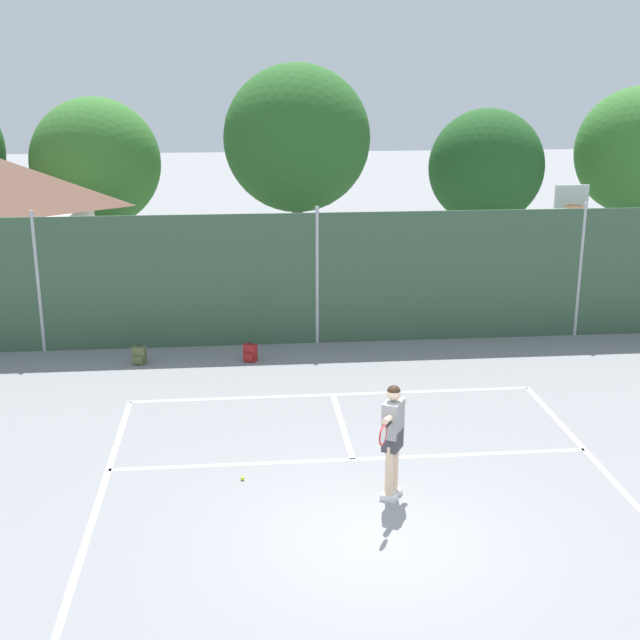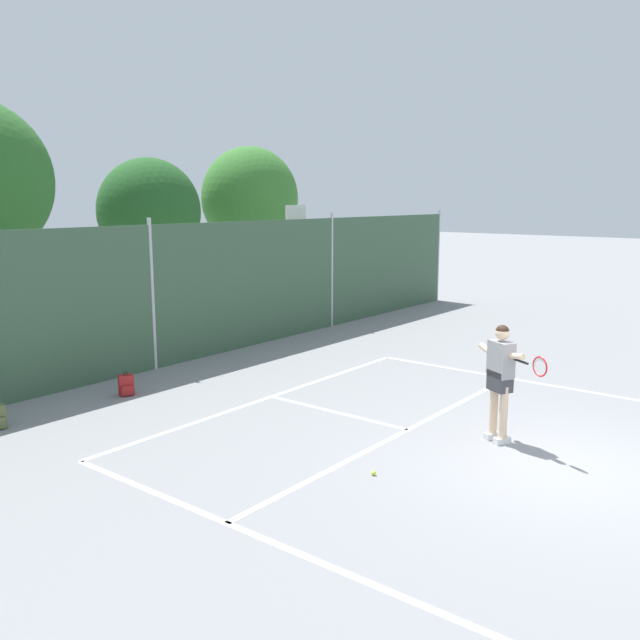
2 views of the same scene
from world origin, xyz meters
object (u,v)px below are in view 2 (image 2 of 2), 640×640
Objects in this scene: tennis_ball at (374,473)px; backpack_red at (126,385)px; basketball_hoop at (295,245)px; tennis_player at (501,373)px.

backpack_red is at bearing 87.76° from tennis_ball.
tennis_player is at bearing -123.72° from basketball_hoop.
tennis_ball is at bearing 160.79° from tennis_player.
basketball_hoop reaches higher than backpack_red.
backpack_red is (0.23, 5.88, 0.16)m from tennis_ball.
tennis_player is 7.05m from backpack_red.
backpack_red is at bearing -161.23° from basketball_hoop.
basketball_hoop is 11.54m from tennis_player.
basketball_hoop is 12.52m from tennis_ball.
tennis_player is 2.66m from tennis_ball.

